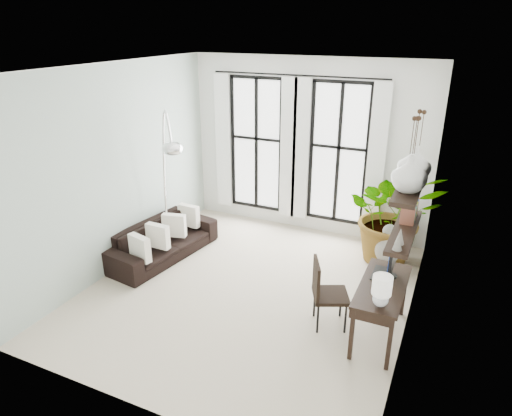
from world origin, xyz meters
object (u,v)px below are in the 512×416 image
Objects in this scene: arc_lamp at (167,153)px; buddha at (387,252)px; sofa at (162,240)px; desk at (382,290)px; plant at (393,215)px; desk_chair at (324,290)px.

arc_lamp reaches higher than buddha.
sofa is 0.82× the size of arc_lamp.
desk is 3.89m from arc_lamp.
plant is 0.62m from buddha.
desk reaches higher than buddha.
desk_chair is at bearing -102.48° from plant.
desk_chair is 1.16× the size of buddha.
desk reaches higher than desk_chair.
arc_lamp reaches higher than desk_chair.
plant is 0.66× the size of arc_lamp.
desk reaches higher than sofa.
desk is at bearing -23.51° from desk_chair.
desk_chair is at bearing -178.95° from desk.
plant is 1.29× the size of desk.
sofa is at bearing 169.49° from desk.
desk is 1.58× the size of buddha.
arc_lamp reaches higher than desk.
desk_chair is (-0.48, -2.18, -0.29)m from plant.
arc_lamp is (-3.64, 0.87, 1.09)m from desk.
plant is 2.25m from desk_chair.
sofa is 3.72m from buddha.
plant is 2.03× the size of buddha.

